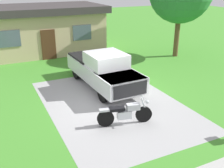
# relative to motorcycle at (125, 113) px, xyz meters

# --- Properties ---
(ground_plane) EXTENTS (80.00, 80.00, 0.00)m
(ground_plane) POSITION_rel_motorcycle_xyz_m (0.34, 1.85, -0.47)
(ground_plane) COLOR #44902E
(driveway_pad) EXTENTS (5.77, 8.44, 0.01)m
(driveway_pad) POSITION_rel_motorcycle_xyz_m (0.34, 1.85, -0.47)
(driveway_pad) COLOR #A2A2A2
(driveway_pad) RESTS_ON ground
(motorcycle) EXTENTS (2.18, 0.84, 1.09)m
(motorcycle) POSITION_rel_motorcycle_xyz_m (0.00, 0.00, 0.00)
(motorcycle) COLOR black
(motorcycle) RESTS_ON ground
(pickup_truck) EXTENTS (2.18, 5.69, 1.90)m
(pickup_truck) POSITION_rel_motorcycle_xyz_m (0.84, 4.12, 0.48)
(pickup_truck) COLOR black
(pickup_truck) RESTS_ON ground
(neighbor_house) EXTENTS (9.60, 5.60, 3.50)m
(neighbor_house) POSITION_rel_motorcycle_xyz_m (-0.53, 12.91, 1.32)
(neighbor_house) COLOR tan
(neighbor_house) RESTS_ON ground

